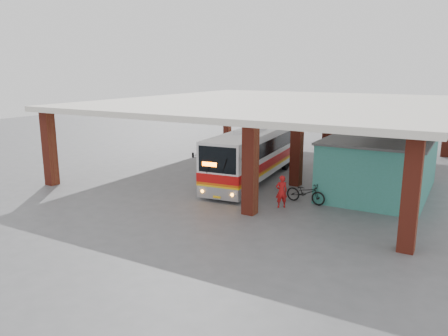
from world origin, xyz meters
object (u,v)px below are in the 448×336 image
Objects in this scene: pedestrian at (281,192)px; red_chair at (347,171)px; coach_bus at (255,153)px; motorcycle at (306,192)px.

red_chair is (1.18, 7.97, -0.44)m from pedestrian.
pedestrian is (3.64, -4.54, -0.81)m from coach_bus.
red_chair is at bearing -138.07° from pedestrian.
pedestrian is 2.00× the size of red_chair.
coach_bus reaches higher than motorcycle.
coach_bus is at bearing 59.37° from motorcycle.
pedestrian reaches higher than motorcycle.
coach_bus reaches higher than pedestrian.
pedestrian is 8.07m from red_chair.
coach_bus is 5.41× the size of motorcycle.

